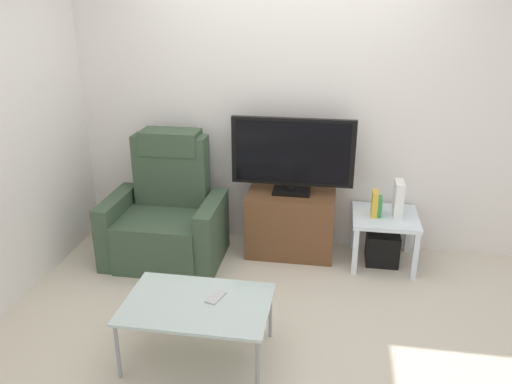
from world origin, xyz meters
name	(u,v)px	position (x,y,z in m)	size (l,w,h in m)	color
ground_plane	(266,304)	(0.00, 0.00, 0.00)	(6.40, 6.40, 0.00)	beige
wall_back	(286,102)	(0.00, 1.13, 1.30)	(6.40, 0.06, 2.60)	silver
wall_side	(6,125)	(-1.88, 0.00, 1.30)	(0.06, 4.48, 2.60)	silver
tv_stand	(290,223)	(0.09, 0.85, 0.28)	(0.76, 0.43, 0.56)	brown
television	(293,154)	(0.09, 0.87, 0.91)	(1.04, 0.20, 0.66)	black
recliner_armchair	(167,217)	(-0.96, 0.63, 0.37)	(0.98, 0.78, 1.08)	#384C38
side_table	(385,223)	(0.89, 0.81, 0.37)	(0.54, 0.54, 0.44)	silver
subwoofer_box	(382,247)	(0.89, 0.81, 0.14)	(0.27, 0.27, 0.27)	black
book_leftmost	(375,203)	(0.79, 0.79, 0.55)	(0.05, 0.13, 0.22)	gold
book_middle	(379,206)	(0.83, 0.79, 0.52)	(0.03, 0.11, 0.17)	#388C4C
game_console	(398,199)	(0.98, 0.82, 0.59)	(0.07, 0.20, 0.30)	white
coffee_table	(197,306)	(-0.34, -0.64, 0.37)	(0.90, 0.60, 0.40)	#B2C6C1
cell_phone	(216,297)	(-0.24, -0.57, 0.40)	(0.07, 0.15, 0.01)	#B7B7BC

